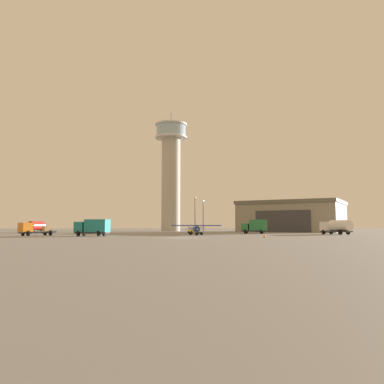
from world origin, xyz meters
The scene contains 14 objects.
ground_plane centered at (0.00, 0.00, 0.00)m, with size 400.00×400.00×0.00m, color gray.
control_tower centered at (1.55, 70.05, 21.02)m, with size 10.79×10.79×40.37m.
hangar centered at (38.03, 55.11, 4.60)m, with size 37.10×35.68×9.17m.
airplane_blue centered at (4.05, 16.91, 1.35)m, with size 9.81×7.71×2.89m.
truck_fuel_tanker_white centered at (34.30, 19.59, 1.70)m, with size 4.74×7.44×3.04m.
truck_box_teal centered at (-15.10, 11.87, 1.66)m, with size 6.37×4.33×2.98m.
truck_box_green centered at (19.33, 29.24, 1.74)m, with size 6.13×4.66×3.22m.
truck_flatbed_orange centered at (-26.46, 14.96, 1.19)m, with size 6.40×6.15×2.41m.
truck_fuel_tanker_red centered at (-32.59, 36.49, 1.61)m, with size 4.54×6.48×2.92m.
car_yellow centered at (5.32, 32.60, 0.74)m, with size 2.77×4.79×1.37m.
car_black centered at (-19.12, 36.35, 0.74)m, with size 2.95×4.85×1.37m.
light_post_east centered at (6.71, 43.03, 5.61)m, with size 0.44×0.44×9.53m.
light_post_north centered at (9.65, 48.65, 5.32)m, with size 0.44×0.44×8.97m.
traffic_cone_near_left centered at (13.11, 0.94, 0.32)m, with size 0.36×0.36×0.64m.
Camera 1 is at (-4.54, -58.73, 1.89)m, focal length 36.05 mm.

